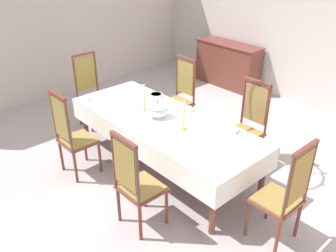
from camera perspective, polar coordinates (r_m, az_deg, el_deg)
name	(u,v)px	position (r m, az deg, el deg)	size (l,w,h in m)	color
ground	(177,161)	(5.10, 1.39, -5.68)	(6.71, 6.16, 0.04)	#B4AAAD
back_wall	(309,14)	(6.88, 21.68, 16.33)	(6.71, 0.08, 3.27)	beige
left_wall	(51,10)	(7.19, -18.25, 17.30)	(0.08, 6.16, 3.27)	beige
dining_table	(163,124)	(4.60, -0.80, 0.24)	(2.75, 1.07, 0.73)	brown
tablecloth	(163,124)	(4.60, -0.80, 0.33)	(2.77, 1.09, 0.29)	white
chair_south_a	(72,134)	(4.68, -15.10, -1.30)	(0.44, 0.42, 1.18)	brown
chair_north_a	(180,95)	(5.66, 1.90, 4.96)	(0.44, 0.42, 1.19)	brown
chair_south_b	(136,182)	(3.71, -5.14, -8.96)	(0.44, 0.42, 1.15)	brown
chair_north_b	(248,124)	(4.89, 12.71, 0.29)	(0.44, 0.42, 1.18)	brown
chair_head_west	(91,90)	(5.97, -12.26, 5.60)	(0.42, 0.44, 1.20)	maroon
chair_head_east	(284,194)	(3.70, 18.13, -10.35)	(0.42, 0.44, 1.19)	brown
soup_tureen	(158,109)	(4.59, -1.66, 2.70)	(0.28, 0.28, 0.23)	white
candlestick_west	(144,100)	(4.76, -3.83, 4.23)	(0.07, 0.07, 0.38)	gold
candlestick_east	(184,118)	(4.25, 2.56, 1.23)	(0.07, 0.07, 0.38)	gold
bowl_near_left	(230,129)	(4.35, 10.00, -0.55)	(0.20, 0.20, 0.04)	white
bowl_near_right	(156,95)	(5.23, -1.90, 4.99)	(0.19, 0.19, 0.05)	white
bowl_far_left	(86,98)	(5.27, -12.99, 4.36)	(0.16, 0.16, 0.04)	white
bowl_far_right	(187,109)	(4.81, 3.11, 2.75)	(0.16, 0.16, 0.04)	white
spoon_primary	(240,134)	(4.31, 11.53, -1.23)	(0.03, 0.18, 0.01)	gold
spoon_secondary	(152,93)	(5.35, -2.57, 5.25)	(0.03, 0.18, 0.01)	gold
sideboard	(228,64)	(7.65, 9.55, 9.71)	(1.44, 0.48, 0.90)	brown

